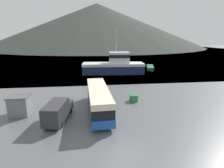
% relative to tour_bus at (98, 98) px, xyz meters
% --- Properties ---
extents(ground_plane, '(400.00, 400.00, 0.00)m').
position_rel_tour_bus_xyz_m(ground_plane, '(1.56, -9.18, -1.83)').
color(ground_plane, '#515456').
extents(water_surface, '(240.00, 240.00, 0.00)m').
position_rel_tour_bus_xyz_m(water_surface, '(1.56, 133.17, -1.83)').
color(water_surface, '#475B6B').
rests_on(water_surface, ground).
extents(hill_backdrop, '(228.64, 228.64, 46.49)m').
position_rel_tour_bus_xyz_m(hill_backdrop, '(7.32, 187.90, 21.42)').
color(hill_backdrop, '#2D332D').
rests_on(hill_backdrop, ground).
extents(tour_bus, '(3.06, 11.90, 3.24)m').
position_rel_tour_bus_xyz_m(tour_bus, '(0.00, 0.00, 0.00)').
color(tour_bus, '#194799').
rests_on(tour_bus, ground).
extents(delivery_van, '(2.88, 6.43, 2.43)m').
position_rel_tour_bus_xyz_m(delivery_van, '(-4.94, -2.21, -0.54)').
color(delivery_van, '#2D2D33').
rests_on(delivery_van, ground).
extents(fishing_boat, '(17.09, 6.33, 12.16)m').
position_rel_tour_bus_xyz_m(fishing_boat, '(5.57, 25.60, 0.40)').
color(fishing_boat, '#19234C').
rests_on(fishing_boat, water_surface).
extents(storage_bin, '(1.20, 1.19, 1.02)m').
position_rel_tour_bus_xyz_m(storage_bin, '(5.65, 3.24, -1.31)').
color(storage_bin, '#287F3D').
rests_on(storage_bin, ground).
extents(dock_kiosk, '(2.54, 2.52, 2.58)m').
position_rel_tour_bus_xyz_m(dock_kiosk, '(-10.08, 0.12, -0.52)').
color(dock_kiosk, slate).
rests_on(dock_kiosk, ground).
extents(small_boat, '(4.08, 7.72, 0.98)m').
position_rel_tour_bus_xyz_m(small_boat, '(17.75, 30.83, -1.34)').
color(small_boat, '#1E5138').
rests_on(small_boat, water_surface).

